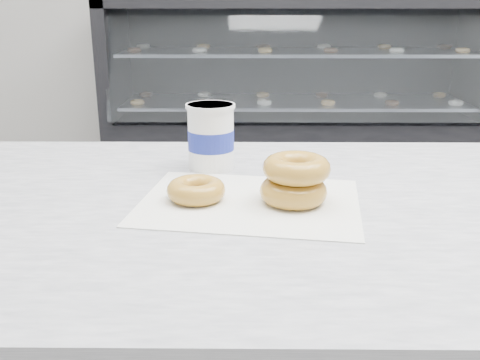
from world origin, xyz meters
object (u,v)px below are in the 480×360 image
object	(u,v)px
donut_single	(196,190)
coffee_cup	(211,136)
donut_stack	(295,180)
display_case	(293,115)

from	to	relation	value
donut_single	coffee_cup	xyz separation A→B (m)	(0.01, 0.18, 0.04)
donut_stack	coffee_cup	world-z (taller)	coffee_cup
donut_stack	display_case	bearing A→B (deg)	84.91
coffee_cup	display_case	bearing A→B (deg)	90.10
display_case	donut_single	bearing A→B (deg)	-98.32
coffee_cup	donut_single	bearing A→B (deg)	-85.58
display_case	donut_stack	world-z (taller)	display_case
donut_single	coffee_cup	world-z (taller)	coffee_cup
display_case	coffee_cup	xyz separation A→B (m)	(-0.38, -2.54, 0.47)
donut_stack	coffee_cup	xyz separation A→B (m)	(-0.14, 0.19, 0.02)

